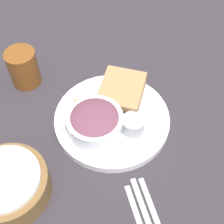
# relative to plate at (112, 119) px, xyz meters

# --- Properties ---
(ground_plane) EXTENTS (4.00, 4.00, 0.00)m
(ground_plane) POSITION_rel_plate_xyz_m (0.00, 0.00, -0.01)
(ground_plane) COLOR #2D282D
(plate) EXTENTS (0.29, 0.29, 0.02)m
(plate) POSITION_rel_plate_xyz_m (0.00, 0.00, 0.00)
(plate) COLOR silver
(plate) RESTS_ON ground_plane
(sandwich) EXTENTS (0.16, 0.15, 0.05)m
(sandwich) POSITION_rel_plate_xyz_m (0.06, -0.03, 0.04)
(sandwich) COLOR #A37A4C
(sandwich) RESTS_ON plate
(salad_bowl) EXTENTS (0.14, 0.14, 0.06)m
(salad_bowl) POSITION_rel_plate_xyz_m (-0.03, 0.05, 0.04)
(salad_bowl) COLOR white
(salad_bowl) RESTS_ON plate
(dressing_cup) EXTENTS (0.06, 0.06, 0.04)m
(dressing_cup) POSITION_rel_plate_xyz_m (-0.04, -0.05, 0.03)
(dressing_cup) COLOR #99999E
(dressing_cup) RESTS_ON plate
(orange_wedge) EXTENTS (0.04, 0.04, 0.04)m
(orange_wedge) POSITION_rel_plate_xyz_m (0.03, 0.08, 0.03)
(orange_wedge) COLOR orange
(orange_wedge) RESTS_ON plate
(drink_glass) EXTENTS (0.08, 0.08, 0.10)m
(drink_glass) POSITION_rel_plate_xyz_m (0.17, 0.22, 0.04)
(drink_glass) COLOR brown
(drink_glass) RESTS_ON ground_plane
(bread_basket) EXTENTS (0.18, 0.18, 0.07)m
(bread_basket) POSITION_rel_plate_xyz_m (-0.16, 0.25, 0.02)
(bread_basket) COLOR brown
(bread_basket) RESTS_ON ground_plane
(fork) EXTENTS (0.17, 0.04, 0.01)m
(fork) POSITION_rel_plate_xyz_m (-0.25, -0.06, -0.01)
(fork) COLOR #B2B2B7
(fork) RESTS_ON ground_plane
(knife) EXTENTS (0.18, 0.04, 0.01)m
(knife) POSITION_rel_plate_xyz_m (-0.26, -0.04, -0.01)
(knife) COLOR #B2B2B7
(knife) RESTS_ON ground_plane
(spoon) EXTENTS (0.16, 0.04, 0.01)m
(spoon) POSITION_rel_plate_xyz_m (-0.26, -0.02, -0.01)
(spoon) COLOR #B2B2B7
(spoon) RESTS_ON ground_plane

